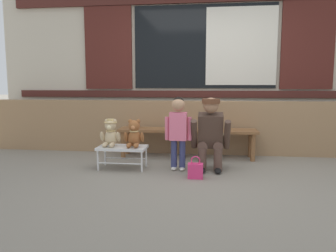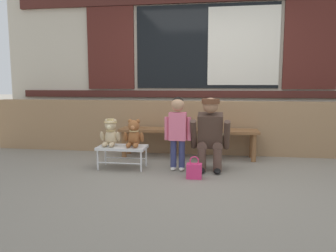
{
  "view_description": "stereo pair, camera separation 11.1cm",
  "coord_description": "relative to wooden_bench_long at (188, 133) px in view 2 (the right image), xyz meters",
  "views": [
    {
      "loc": [
        0.09,
        -3.87,
        1.12
      ],
      "look_at": [
        -0.46,
        0.53,
        0.55
      ],
      "focal_mm": 34.88,
      "sensor_mm": 36.0,
      "label": 1
    },
    {
      "loc": [
        0.2,
        -3.85,
        1.12
      ],
      "look_at": [
        -0.46,
        0.53,
        0.55
      ],
      "focal_mm": 34.88,
      "sensor_mm": 36.0,
      "label": 2
    }
  ],
  "objects": [
    {
      "name": "teddy_bear_with_hat",
      "position": [
        -0.97,
        -0.78,
        0.1
      ],
      "size": [
        0.28,
        0.27,
        0.36
      ],
      "color": "#CCB289",
      "rests_on": "small_display_bench"
    },
    {
      "name": "handbag_on_ground",
      "position": [
        0.18,
        -1.12,
        -0.28
      ],
      "size": [
        0.18,
        0.11,
        0.27
      ],
      "color": "#E53370",
      "rests_on": "ground"
    },
    {
      "name": "adult_crouching",
      "position": [
        0.36,
        -0.69,
        0.11
      ],
      "size": [
        0.5,
        0.49,
        0.95
      ],
      "color": "brown",
      "rests_on": "ground"
    },
    {
      "name": "small_display_bench",
      "position": [
        -0.81,
        -0.78,
        -0.11
      ],
      "size": [
        0.64,
        0.36,
        0.3
      ],
      "color": "silver",
      "rests_on": "ground"
    },
    {
      "name": "child_standing",
      "position": [
        -0.06,
        -0.77,
        0.22
      ],
      "size": [
        0.35,
        0.18,
        0.96
      ],
      "color": "navy",
      "rests_on": "ground"
    },
    {
      "name": "teddy_bear_plain",
      "position": [
        -0.65,
        -0.78,
        0.09
      ],
      "size": [
        0.28,
        0.26,
        0.36
      ],
      "color": "#93562D",
      "rests_on": "small_display_bench"
    },
    {
      "name": "ground_plane",
      "position": [
        0.23,
        -1.06,
        -0.37
      ],
      "size": [
        60.0,
        60.0,
        0.0
      ],
      "primitive_type": "plane",
      "color": "gray"
    },
    {
      "name": "wooden_bench_long",
      "position": [
        0.0,
        0.0,
        0.0
      ],
      "size": [
        2.1,
        0.4,
        0.44
      ],
      "color": "brown",
      "rests_on": "ground"
    },
    {
      "name": "brick_low_wall",
      "position": [
        0.23,
        0.37,
        0.05
      ],
      "size": [
        7.15,
        0.25,
        0.85
      ],
      "primitive_type": "cube",
      "color": "#997551",
      "rests_on": "ground"
    },
    {
      "name": "shop_facade",
      "position": [
        0.24,
        0.88,
        1.28
      ],
      "size": [
        7.3,
        0.26,
        3.28
      ],
      "color": "beige",
      "rests_on": "ground"
    }
  ]
}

